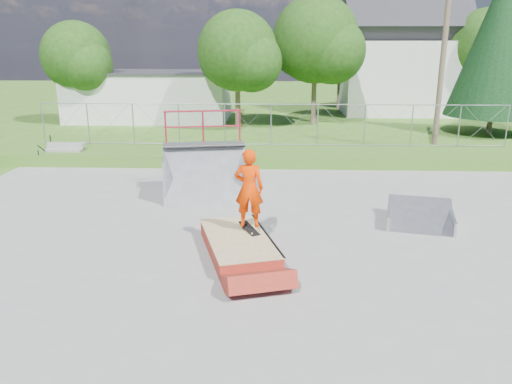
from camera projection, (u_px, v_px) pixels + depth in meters
ground at (265, 251)px, 11.79m from camera, size 120.00×120.00×0.00m
concrete_pad at (265, 250)px, 11.79m from camera, size 20.00×16.00×0.04m
grass_berm at (271, 156)px, 20.84m from camera, size 24.00×3.00×0.50m
grind_box at (238, 245)px, 11.56m from camera, size 2.13×3.13×0.43m
quarter_pipe at (205, 157)px, 15.65m from camera, size 3.00×2.68×2.64m
flat_bank_ramp at (420, 216)px, 13.42m from camera, size 2.05×2.14×0.52m
skateboard at (249, 229)px, 11.88m from camera, size 0.57×0.80×0.13m
skater at (249, 191)px, 11.62m from camera, size 0.72×0.50×1.86m
concrete_stairs at (62, 155)px, 20.36m from camera, size 1.50×1.60×0.80m
chain_link_fence at (271, 125)px, 21.47m from camera, size 20.00×0.06×1.80m
utility_building_flat at (152, 96)px, 32.78m from camera, size 10.00×6.00×3.00m
gable_house at (401, 58)px, 35.31m from camera, size 8.40×6.08×8.94m
utility_pole at (442, 62)px, 21.89m from camera, size 0.24×0.24×8.00m
tree_left_near at (242, 54)px, 27.78m from camera, size 4.76×4.48×6.65m
tree_center at (321, 43)px, 29.33m from camera, size 5.44×5.12×7.60m
tree_left_far at (79, 59)px, 30.18m from camera, size 4.42×4.16×6.18m
tree_right_far at (490, 48)px, 32.82m from camera, size 5.10×4.80×7.12m
tree_back_mid at (344, 61)px, 37.29m from camera, size 4.08×3.84×5.70m
conifer_tree at (501, 39)px, 26.22m from camera, size 5.04×5.04×9.10m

